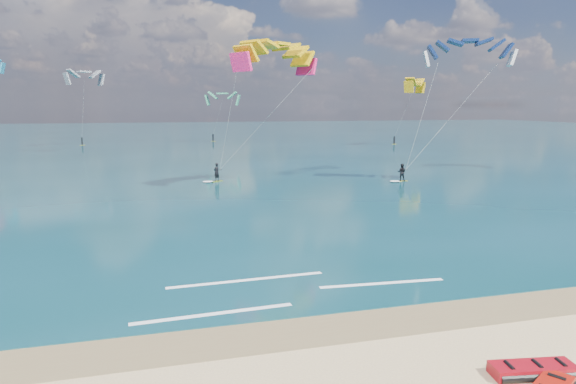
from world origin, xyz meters
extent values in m
plane|color=tan|center=(0.00, 40.00, 0.00)|extent=(320.00, 320.00, 0.00)
cube|color=brown|center=(0.00, 3.00, 0.00)|extent=(320.00, 2.40, 0.01)
cube|color=#0A343A|center=(0.00, 104.00, 0.02)|extent=(320.00, 200.00, 0.04)
cube|color=#A5C717|center=(1.19, 35.78, 0.07)|extent=(1.24, 1.13, 0.06)
imported|color=black|center=(1.19, 35.78, 0.94)|extent=(0.74, 0.71, 1.70)
cylinder|color=black|center=(1.47, 35.50, 1.18)|extent=(0.42, 0.36, 0.04)
cube|color=yellow|center=(17.97, 31.50, 0.07)|extent=(1.33, 0.77, 0.06)
imported|color=black|center=(17.97, 31.50, 0.89)|extent=(0.99, 0.94, 1.61)
cylinder|color=black|center=(18.25, 31.22, 1.17)|extent=(0.50, 0.20, 0.04)
cube|color=white|center=(4.05, 6.30, 0.04)|extent=(5.19, 0.61, 0.01)
cube|color=white|center=(-2.87, 5.00, 0.04)|extent=(5.60, 0.54, 0.01)
cube|color=white|center=(-1.14, 8.10, 0.04)|extent=(6.50, 0.48, 0.01)
camera|label=1|loc=(-4.74, -11.71, 7.12)|focal=32.00mm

